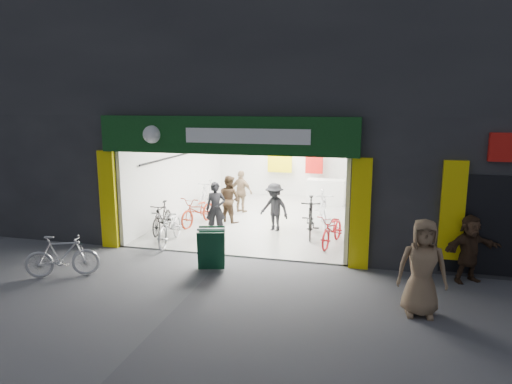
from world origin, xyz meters
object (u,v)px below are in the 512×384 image
at_px(bike_right_front, 311,217).
at_px(parked_bike, 62,256).
at_px(pedestrian_near, 422,268).
at_px(sandwich_board, 211,248).
at_px(bike_left_front, 171,226).

distance_m(bike_right_front, parked_bike, 6.68).
relative_size(pedestrian_near, sandwich_board, 1.89).
height_order(parked_bike, sandwich_board, sandwich_board).
bearing_deg(parked_bike, pedestrian_near, -114.82).
bearing_deg(sandwich_board, pedestrian_near, -31.85).
relative_size(bike_left_front, pedestrian_near, 1.06).
xyz_separation_m(bike_right_front, pedestrian_near, (2.62, -4.55, 0.33)).
xyz_separation_m(bike_left_front, bike_right_front, (3.60, 1.72, 0.07)).
xyz_separation_m(pedestrian_near, sandwich_board, (-4.47, 1.26, -0.37)).
bearing_deg(bike_left_front, parked_bike, -121.71).
bearing_deg(bike_left_front, pedestrian_near, -31.84).
distance_m(parked_bike, sandwich_board, 3.29).
bearing_deg(pedestrian_near, bike_left_front, 152.74).
distance_m(pedestrian_near, sandwich_board, 4.66).
height_order(bike_right_front, sandwich_board, bike_right_front).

